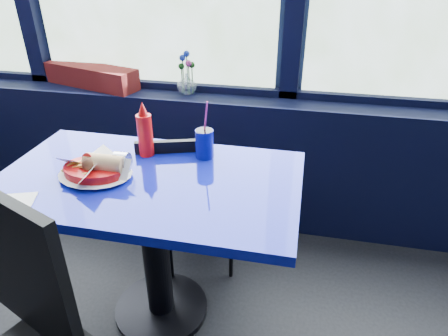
% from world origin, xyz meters
% --- Properties ---
extents(window_sill, '(5.00, 0.26, 0.80)m').
position_xyz_m(window_sill, '(0.00, 2.87, 0.40)').
color(window_sill, black).
rests_on(window_sill, ground).
extents(near_table, '(1.20, 0.70, 0.75)m').
position_xyz_m(near_table, '(0.30, 2.00, 0.57)').
color(near_table, black).
rests_on(near_table, ground).
extents(chair_near_back, '(0.46, 0.46, 0.80)m').
position_xyz_m(chair_near_back, '(0.37, 2.33, 0.46)').
color(chair_near_back, black).
rests_on(chair_near_back, ground).
extents(planter_box, '(0.64, 0.32, 0.12)m').
position_xyz_m(planter_box, '(-0.41, 2.90, 0.86)').
color(planter_box, maroon).
rests_on(planter_box, window_sill).
extents(flower_vase, '(0.14, 0.15, 0.24)m').
position_xyz_m(flower_vase, '(0.20, 2.87, 0.87)').
color(flower_vase, silver).
rests_on(flower_vase, window_sill).
extents(food_basket, '(0.33, 0.33, 0.10)m').
position_xyz_m(food_basket, '(0.10, 1.96, 0.78)').
color(food_basket, '#B90C0C').
rests_on(food_basket, near_table).
extents(ketchup_bottle, '(0.06, 0.06, 0.24)m').
position_xyz_m(ketchup_bottle, '(0.22, 2.19, 0.86)').
color(ketchup_bottle, '#B90C0C').
rests_on(ketchup_bottle, near_table).
extents(soda_cup, '(0.08, 0.08, 0.26)m').
position_xyz_m(soda_cup, '(0.48, 2.22, 0.82)').
color(soda_cup, navy).
rests_on(soda_cup, near_table).
extents(napkin, '(0.18, 0.18, 0.00)m').
position_xyz_m(napkin, '(-0.10, 1.72, 0.75)').
color(napkin, white).
rests_on(napkin, near_table).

